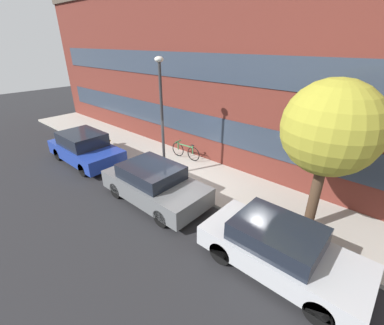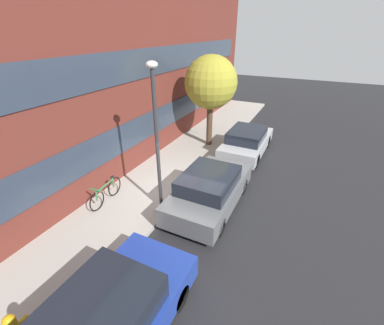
{
  "view_description": "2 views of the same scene",
  "coord_description": "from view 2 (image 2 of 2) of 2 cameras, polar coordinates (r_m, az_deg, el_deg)",
  "views": [
    {
      "loc": [
        6.17,
        -6.01,
        5.22
      ],
      "look_at": [
        0.32,
        0.55,
        1.04
      ],
      "focal_mm": 24.0,
      "sensor_mm": 36.0,
      "label": 1
    },
    {
      "loc": [
        -6.79,
        -3.68,
        5.48
      ],
      "look_at": [
        1.23,
        0.23,
        0.8
      ],
      "focal_mm": 24.0,
      "sensor_mm": 36.0,
      "label": 2
    }
  ],
  "objects": [
    {
      "name": "lamp_post",
      "position": [
        7.47,
        -8.01,
        7.86
      ],
      "size": [
        0.32,
        0.32,
        4.63
      ],
      "color": "#2D2D30",
      "rests_on": "sidewalk_strip"
    },
    {
      "name": "parked_car_grey",
      "position": [
        8.69,
        3.96,
        -5.97
      ],
      "size": [
        3.93,
        1.82,
        1.34
      ],
      "color": "slate",
      "rests_on": "ground_plane"
    },
    {
      "name": "ground_plane",
      "position": [
        9.46,
        -2.01,
        -7.69
      ],
      "size": [
        56.0,
        56.0,
        0.0
      ],
      "primitive_type": "plane",
      "color": "#232326"
    },
    {
      "name": "street_tree",
      "position": [
        12.55,
        4.2,
        17.23
      ],
      "size": [
        2.47,
        2.47,
        4.35
      ],
      "color": "#473323",
      "rests_on": "sidewalk_strip"
    },
    {
      "name": "parked_car_silver",
      "position": [
        12.65,
        12.07,
        4.59
      ],
      "size": [
        3.9,
        1.73,
        1.28
      ],
      "color": "#B2B5BA",
      "rests_on": "ground_plane"
    },
    {
      "name": "sidewalk_strip",
      "position": [
        10.05,
        -9.07,
        -5.3
      ],
      "size": [
        28.0,
        2.78,
        0.12
      ],
      "color": "#A8A399",
      "rests_on": "ground_plane"
    },
    {
      "name": "parked_car_blue",
      "position": [
        5.75,
        -18.55,
        -30.85
      ],
      "size": [
        3.98,
        1.82,
        1.41
      ],
      "color": "#1E3899",
      "rests_on": "ground_plane"
    },
    {
      "name": "bicycle",
      "position": [
        9.29,
        -18.6,
        -6.27
      ],
      "size": [
        1.62,
        0.44,
        0.79
      ],
      "rotation": [
        0.0,
        0.0,
        3.23
      ],
      "color": "black",
      "rests_on": "sidewalk_strip"
    },
    {
      "name": "rowhouse_facade",
      "position": [
        9.81,
        -20.07,
        16.67
      ],
      "size": [
        28.0,
        1.02,
        7.71
      ],
      "color": "maroon",
      "rests_on": "ground_plane"
    }
  ]
}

